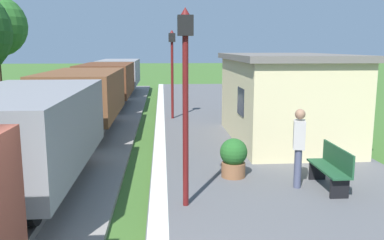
# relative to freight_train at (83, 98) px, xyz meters

# --- Properties ---
(freight_train) EXTENTS (2.50, 32.60, 2.12)m
(freight_train) POSITION_rel_freight_train_xyz_m (0.00, 0.00, 0.00)
(freight_train) COLOR brown
(freight_train) RESTS_ON rail_near
(station_hut) EXTENTS (3.50, 5.80, 2.78)m
(station_hut) POSITION_rel_freight_train_xyz_m (6.80, -2.29, 0.26)
(station_hut) COLOR beige
(station_hut) RESTS_ON platform_slab
(bench_near_hut) EXTENTS (0.42, 1.50, 0.91)m
(bench_near_hut) POSITION_rel_freight_train_xyz_m (6.49, -6.96, -0.68)
(bench_near_hut) COLOR #1E4C2D
(bench_near_hut) RESTS_ON platform_slab
(bench_down_platform) EXTENTS (0.42, 1.50, 0.91)m
(bench_down_platform) POSITION_rel_freight_train_xyz_m (6.49, 3.25, -0.68)
(bench_down_platform) COLOR #1E4C2D
(bench_down_platform) RESTS_ON platform_slab
(person_waiting) EXTENTS (0.34, 0.43, 1.71)m
(person_waiting) POSITION_rel_freight_train_xyz_m (5.81, -6.79, -0.21)
(person_waiting) COLOR #474C66
(person_waiting) RESTS_ON platform_slab
(potted_planter) EXTENTS (0.64, 0.64, 0.92)m
(potted_planter) POSITION_rel_freight_train_xyz_m (4.54, -6.02, -0.67)
(potted_planter) COLOR brown
(potted_planter) RESTS_ON platform_slab
(lamp_post_near) EXTENTS (0.28, 0.28, 3.70)m
(lamp_post_near) POSITION_rel_freight_train_xyz_m (3.32, -7.69, 1.41)
(lamp_post_near) COLOR #591414
(lamp_post_near) RESTS_ON platform_slab
(lamp_post_far) EXTENTS (0.28, 0.28, 3.70)m
(lamp_post_far) POSITION_rel_freight_train_xyz_m (3.32, 2.10, 1.41)
(lamp_post_far) COLOR #591414
(lamp_post_far) RESTS_ON platform_slab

